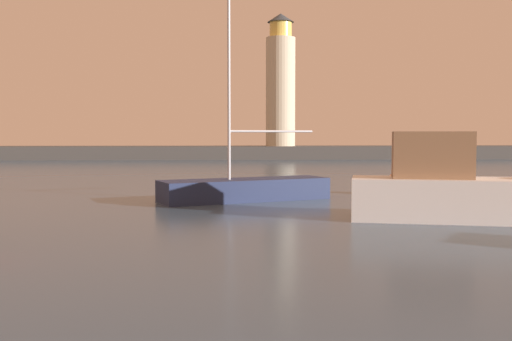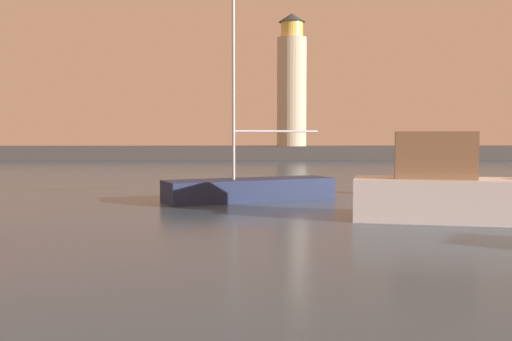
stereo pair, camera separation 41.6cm
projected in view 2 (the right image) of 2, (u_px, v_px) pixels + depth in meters
name	position (u px, v px, depth m)	size (l,w,h in m)	color
ground_plane	(267.00, 181.00, 34.19)	(220.00, 220.00, 0.00)	#384C60
breakwater	(254.00, 153.00, 65.42)	(69.77, 5.64, 1.41)	#423F3D
lighthouse	(292.00, 84.00, 65.09)	(3.19, 3.19, 14.31)	beige
motorboat_2	(490.00, 193.00, 18.30)	(8.20, 3.85, 3.06)	white
sailboat_moored	(249.00, 188.00, 24.33)	(7.14, 4.35, 11.61)	#1E284C
mooring_buoy	(401.00, 185.00, 26.43)	(0.93, 0.93, 0.93)	#EA5919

